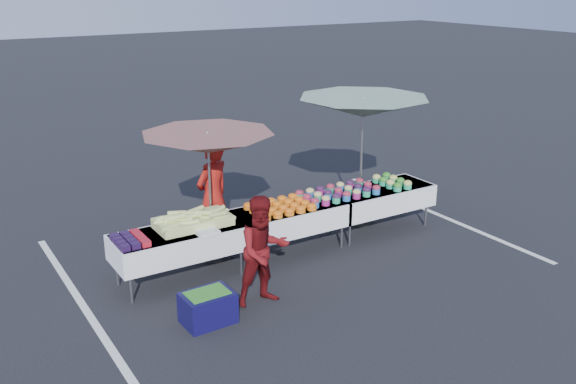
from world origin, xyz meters
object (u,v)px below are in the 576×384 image
umbrella_right (363,108)px  storage_bin (208,307)px  table_left (179,242)px  vendor (213,196)px  table_center (288,218)px  customer (264,251)px  umbrella_left (208,144)px  table_right (379,197)px

umbrella_right → storage_bin: bearing=-155.4°
table_left → vendor: (0.88, 0.71, 0.31)m
vendor → umbrella_right: (2.64, -0.31, 1.15)m
table_left → table_center: (1.80, 0.00, 0.00)m
table_center → vendor: bearing=142.3°
customer → vendor: bearing=88.0°
vendor → umbrella_left: umbrella_left is taller
vendor → storage_bin: size_ratio=2.78×
table_center → storage_bin: bearing=-146.9°
table_center → vendor: size_ratio=1.04×
table_right → vendor: 2.83m
table_center → table_left: bearing=180.0°
customer → umbrella_left: size_ratio=0.69×
vendor → table_center: bearing=118.6°
umbrella_right → customer: bearing=-150.4°
vendor → customer: 1.93m
umbrella_right → table_right: bearing=-78.4°
umbrella_left → storage_bin: umbrella_left is taller
table_center → customer: size_ratio=1.25×
customer → storage_bin: 1.01m
table_right → storage_bin: size_ratio=2.89×
table_left → table_center: 1.80m
table_left → umbrella_left: (0.69, 0.40, 1.23)m
umbrella_left → table_right: bearing=-7.8°
table_left → storage_bin: 1.35m
vendor → umbrella_right: size_ratio=0.66×
table_left → table_center: size_ratio=1.00×
table_left → storage_bin: table_left is taller
table_right → umbrella_right: bearing=101.6°
customer → storage_bin: customer is taller
table_left → vendor: 1.17m
umbrella_right → table_center: bearing=-166.7°
table_left → umbrella_left: umbrella_left is taller
table_right → storage_bin: (-3.77, -1.29, -0.37)m
table_left → umbrella_left: bearing=30.1°
customer → table_right: bearing=26.4°
customer → umbrella_left: 1.93m
umbrella_right → table_left: bearing=-173.4°
table_center → umbrella_right: umbrella_right is taller
table_right → vendor: (-2.72, 0.71, 0.31)m
table_center → customer: 1.66m
vendor → customer: vendor is taller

